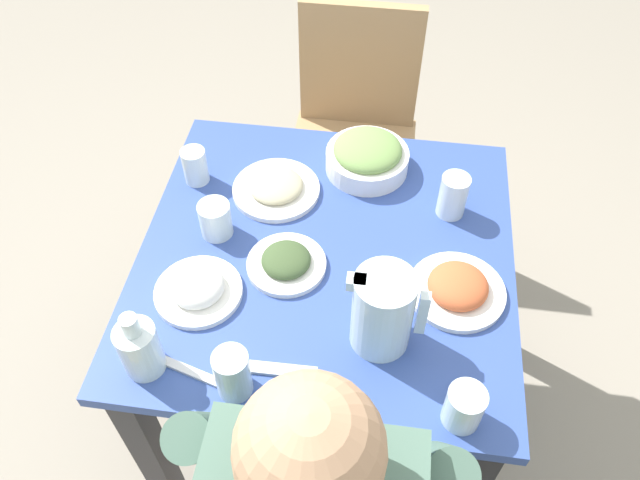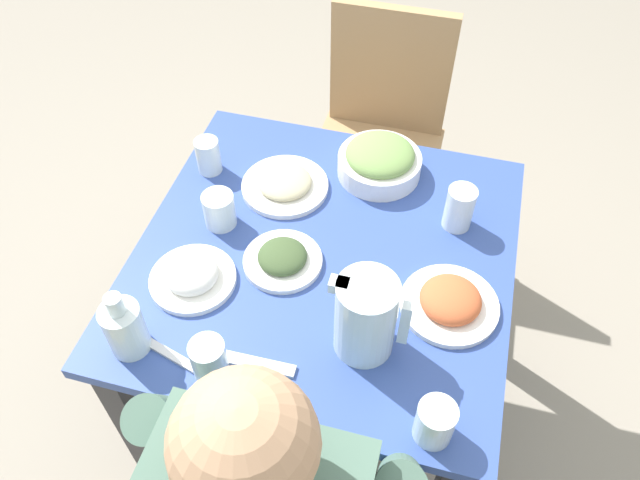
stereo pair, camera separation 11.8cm
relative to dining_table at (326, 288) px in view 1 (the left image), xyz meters
name	(u,v)px [view 1 (the left image)]	position (x,y,z in m)	size (l,w,h in m)	color
ground_plane	(324,401)	(0.00, 0.00, -0.60)	(8.00, 8.00, 0.00)	gray
dining_table	(326,288)	(0.00, 0.00, 0.00)	(0.84, 0.84, 0.74)	#334C99
chair_far	(354,129)	(0.00, 0.71, -0.09)	(0.40, 0.40, 0.90)	tan
water_pitcher	(383,311)	(0.14, -0.21, 0.23)	(0.16, 0.12, 0.19)	silver
salad_bowl	(367,156)	(0.07, 0.29, 0.18)	(0.21, 0.21, 0.09)	white
plate_yoghurt	(198,288)	(-0.25, -0.15, 0.15)	(0.19, 0.19, 0.06)	white
plate_beans	(276,187)	(-0.15, 0.18, 0.15)	(0.21, 0.21, 0.04)	white
plate_rice_curry	(457,288)	(0.29, -0.07, 0.15)	(0.21, 0.21, 0.05)	white
plate_dolmas	(286,262)	(-0.08, -0.05, 0.15)	(0.18, 0.18, 0.04)	white
water_glass_center	(195,166)	(-0.35, 0.19, 0.18)	(0.06, 0.06, 0.09)	silver
water_glass_by_pitcher	(453,196)	(0.28, 0.17, 0.19)	(0.07, 0.07, 0.11)	silver
water_glass_far_right	(233,374)	(-0.13, -0.36, 0.19)	(0.07, 0.07, 0.11)	silver
water_glass_far_left	(464,407)	(0.30, -0.36, 0.18)	(0.07, 0.07, 0.09)	silver
water_glass_near_left	(215,219)	(-0.26, 0.03, 0.18)	(0.07, 0.07, 0.09)	silver
oil_carafe	(141,350)	(-0.31, -0.33, 0.19)	(0.08, 0.08, 0.16)	silver
fork_near	(274,369)	(-0.06, -0.31, 0.14)	(0.17, 0.03, 0.01)	silver
knife_near	(179,367)	(-0.25, -0.33, 0.14)	(0.18, 0.02, 0.01)	silver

